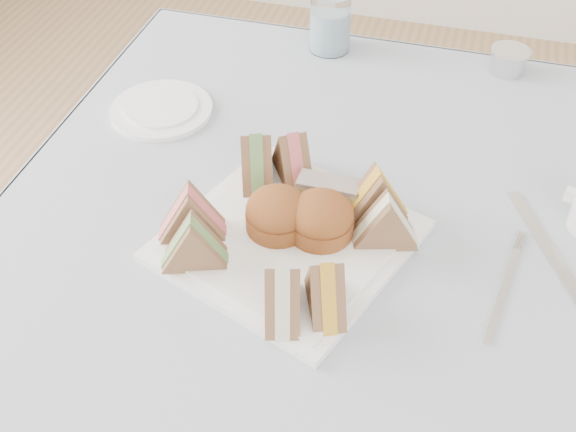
# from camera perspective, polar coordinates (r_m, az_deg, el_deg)

# --- Properties ---
(table) EXTENTS (0.90, 0.90, 0.74)m
(table) POSITION_cam_1_polar(r_m,az_deg,el_deg) (1.26, 4.67, -13.47)
(table) COLOR brown
(table) RESTS_ON floor
(tablecloth) EXTENTS (1.02, 1.02, 0.01)m
(tablecloth) POSITION_cam_1_polar(r_m,az_deg,el_deg) (0.98, 5.90, -1.35)
(tablecloth) COLOR #A7B5C6
(tablecloth) RESTS_ON table
(serving_plate) EXTENTS (0.36, 0.36, 0.01)m
(serving_plate) POSITION_cam_1_polar(r_m,az_deg,el_deg) (0.95, -0.00, -1.94)
(serving_plate) COLOR white
(serving_plate) RESTS_ON tablecloth
(sandwich_fl_a) EXTENTS (0.10, 0.07, 0.08)m
(sandwich_fl_a) POSITION_cam_1_polar(r_m,az_deg,el_deg) (0.93, -7.69, 0.33)
(sandwich_fl_a) COLOR #9A684B
(sandwich_fl_a) RESTS_ON serving_plate
(sandwich_fl_b) EXTENTS (0.09, 0.06, 0.07)m
(sandwich_fl_b) POSITION_cam_1_polar(r_m,az_deg,el_deg) (0.89, -7.49, -1.96)
(sandwich_fl_b) COLOR #9A684B
(sandwich_fl_b) RESTS_ON serving_plate
(sandwich_fr_a) EXTENTS (0.07, 0.09, 0.08)m
(sandwich_fr_a) POSITION_cam_1_polar(r_m,az_deg,el_deg) (0.84, 3.01, -5.49)
(sandwich_fr_a) COLOR #9A684B
(sandwich_fr_a) RESTS_ON serving_plate
(sandwich_fr_b) EXTENTS (0.06, 0.09, 0.08)m
(sandwich_fr_b) POSITION_cam_1_polar(r_m,az_deg,el_deg) (0.83, -0.43, -5.88)
(sandwich_fr_b) COLOR #9A684B
(sandwich_fr_b) RESTS_ON serving_plate
(sandwich_bl_a) EXTENTS (0.07, 0.10, 0.08)m
(sandwich_bl_a) POSITION_cam_1_polar(r_m,az_deg,el_deg) (1.00, -2.51, 4.64)
(sandwich_bl_a) COLOR #9A684B
(sandwich_bl_a) RESTS_ON serving_plate
(sandwich_bl_b) EXTENTS (0.08, 0.09, 0.08)m
(sandwich_bl_b) POSITION_cam_1_polar(r_m,az_deg,el_deg) (1.01, 0.36, 4.84)
(sandwich_bl_b) COLOR #9A684B
(sandwich_bl_b) RESTS_ON serving_plate
(sandwich_br_a) EXTENTS (0.09, 0.06, 0.08)m
(sandwich_br_a) POSITION_cam_1_polar(r_m,az_deg,el_deg) (0.92, 7.76, -0.27)
(sandwich_br_a) COLOR #9A684B
(sandwich_br_a) RESTS_ON serving_plate
(sandwich_br_b) EXTENTS (0.10, 0.08, 0.08)m
(sandwich_br_b) POSITION_cam_1_polar(r_m,az_deg,el_deg) (0.96, 7.00, 1.85)
(sandwich_br_b) COLOR #9A684B
(sandwich_br_b) RESTS_ON serving_plate
(scone_left) EXTENTS (0.11, 0.11, 0.06)m
(scone_left) POSITION_cam_1_polar(r_m,az_deg,el_deg) (0.93, -0.82, 0.26)
(scone_left) COLOR #A75421
(scone_left) RESTS_ON serving_plate
(scone_right) EXTENTS (0.10, 0.10, 0.06)m
(scone_right) POSITION_cam_1_polar(r_m,az_deg,el_deg) (0.93, 2.62, -0.13)
(scone_right) COLOR #A75421
(scone_right) RESTS_ON serving_plate
(pastry_slice) EXTENTS (0.08, 0.03, 0.04)m
(pastry_slice) POSITION_cam_1_polar(r_m,az_deg,el_deg) (0.98, 3.21, 1.89)
(pastry_slice) COLOR #C6B784
(pastry_slice) RESTS_ON serving_plate
(side_plate) EXTENTS (0.18, 0.18, 0.01)m
(side_plate) POSITION_cam_1_polar(r_m,az_deg,el_deg) (1.20, -9.96, 8.27)
(side_plate) COLOR white
(side_plate) RESTS_ON tablecloth
(water_glass) EXTENTS (0.08, 0.08, 0.11)m
(water_glass) POSITION_cam_1_polar(r_m,az_deg,el_deg) (1.32, 3.36, 15.08)
(water_glass) COLOR white
(water_glass) RESTS_ON tablecloth
(tea_strainer) EXTENTS (0.08, 0.08, 0.04)m
(tea_strainer) POSITION_cam_1_polar(r_m,az_deg,el_deg) (1.33, 17.02, 11.57)
(tea_strainer) COLOR silver
(tea_strainer) RESTS_ON tablecloth
(knife) EXTENTS (0.11, 0.19, 0.00)m
(knife) POSITION_cam_1_polar(r_m,az_deg,el_deg) (1.01, 19.68, -2.17)
(knife) COLOR silver
(knife) RESTS_ON tablecloth
(fork) EXTENTS (0.04, 0.17, 0.00)m
(fork) POSITION_cam_1_polar(r_m,az_deg,el_deg) (0.93, 16.61, -5.90)
(fork) COLOR silver
(fork) RESTS_ON tablecloth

